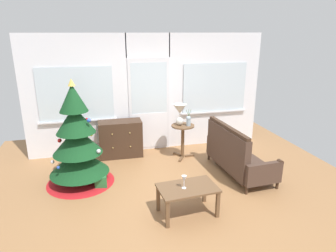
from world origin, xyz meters
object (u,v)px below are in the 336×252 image
(settee_sofa, at_px, (235,155))
(christmas_tree, at_px, (78,146))
(side_table, at_px, (183,135))
(wine_glass, at_px, (184,179))
(dresser_cabinet, at_px, (121,139))
(table_lamp, at_px, (180,112))
(gift_box, at_px, (101,181))
(coffee_table, at_px, (188,191))
(flower_vase, at_px, (188,120))

(settee_sofa, bearing_deg, christmas_tree, 172.98)
(side_table, height_order, wine_glass, side_table)
(dresser_cabinet, height_order, table_lamp, table_lamp)
(christmas_tree, height_order, wine_glass, christmas_tree)
(christmas_tree, bearing_deg, settee_sofa, -7.02)
(dresser_cabinet, xyz_separation_m, gift_box, (-0.48, -1.28, -0.29))
(settee_sofa, height_order, wine_glass, settee_sofa)
(gift_box, bearing_deg, coffee_table, -42.89)
(settee_sofa, bearing_deg, side_table, 127.26)
(settee_sofa, height_order, flower_vase, flower_vase)
(flower_vase, xyz_separation_m, wine_glass, (-0.69, -1.96, -0.26))
(christmas_tree, height_order, dresser_cabinet, christmas_tree)
(table_lamp, xyz_separation_m, flower_vase, (0.16, -0.10, -0.17))
(wine_glass, bearing_deg, coffee_table, 14.53)
(christmas_tree, height_order, gift_box, christmas_tree)
(side_table, bearing_deg, coffee_table, -104.79)
(flower_vase, height_order, wine_glass, flower_vase)
(side_table, relative_size, gift_box, 3.53)
(settee_sofa, xyz_separation_m, side_table, (-0.74, 0.97, 0.13))
(christmas_tree, xyz_separation_m, flower_vase, (2.18, 0.56, 0.14))
(coffee_table, bearing_deg, table_lamp, 77.08)
(settee_sofa, relative_size, table_lamp, 3.69)
(christmas_tree, distance_m, wine_glass, 2.05)
(settee_sofa, distance_m, gift_box, 2.49)
(dresser_cabinet, height_order, gift_box, dresser_cabinet)
(gift_box, bearing_deg, wine_glass, -44.79)
(dresser_cabinet, distance_m, settee_sofa, 2.42)
(coffee_table, distance_m, gift_box, 1.67)
(christmas_tree, bearing_deg, table_lamp, 18.11)
(christmas_tree, relative_size, gift_box, 9.11)
(settee_sofa, bearing_deg, coffee_table, -140.75)
(flower_vase, distance_m, coffee_table, 2.09)
(christmas_tree, xyz_separation_m, side_table, (2.08, 0.62, -0.18))
(wine_glass, bearing_deg, dresser_cabinet, 105.49)
(flower_vase, bearing_deg, gift_box, -156.08)
(flower_vase, xyz_separation_m, gift_box, (-1.84, -0.82, -0.73))
(dresser_cabinet, distance_m, gift_box, 1.40)
(christmas_tree, relative_size, side_table, 2.58)
(settee_sofa, relative_size, wine_glass, 8.32)
(dresser_cabinet, height_order, settee_sofa, settee_sofa)
(coffee_table, bearing_deg, side_table, 75.21)
(table_lamp, height_order, wine_glass, table_lamp)
(flower_vase, xyz_separation_m, coffee_table, (-0.63, -1.94, -0.46))
(settee_sofa, bearing_deg, gift_box, 177.87)
(christmas_tree, distance_m, coffee_table, 2.10)
(dresser_cabinet, height_order, flower_vase, flower_vase)
(wine_glass, height_order, gift_box, wine_glass)
(side_table, xyz_separation_m, table_lamp, (-0.06, 0.04, 0.49))
(side_table, relative_size, flower_vase, 2.05)
(side_table, xyz_separation_m, wine_glass, (-0.59, -2.02, 0.07))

